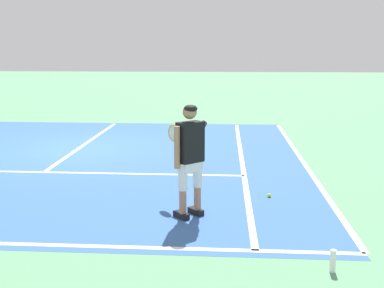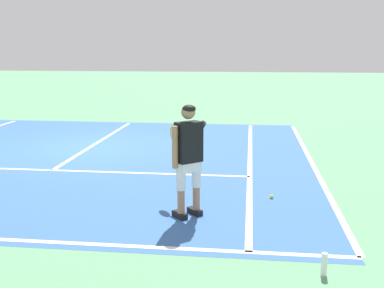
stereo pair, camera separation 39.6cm
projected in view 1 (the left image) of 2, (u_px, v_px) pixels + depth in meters
The scene contains 9 objects.
ground_plane at pixel (78, 149), 12.10m from camera, with size 80.00×80.00×0.00m, color #609E70.
court_inner_surface at pixel (66, 157), 11.18m from camera, with size 10.98×10.41×0.00m, color #3866A8.
line_service at pixel (44, 172), 9.81m from camera, with size 8.23×0.10×0.01m, color white.
line_centre_service at pixel (88, 142), 12.94m from camera, with size 0.10×6.40×0.01m, color white.
line_singles_right at pixel (242, 160), 10.90m from camera, with size 0.10×10.01×0.01m, color white.
line_doubles_right at pixel (302, 161), 10.81m from camera, with size 0.10×10.01×0.01m, color white.
tennis_player at pixel (189, 153), 7.06m from camera, with size 0.70×1.18×1.71m.
tennis_ball_near_feet at pixel (269, 195), 8.16m from camera, with size 0.07×0.07×0.07m, color #CCE02D.
water_bottle at pixel (333, 261), 5.42m from camera, with size 0.07×0.07×0.27m, color white.
Camera 1 is at (3.70, -11.61, 2.52)m, focal length 44.49 mm.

